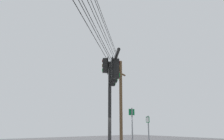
# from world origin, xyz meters

# --- Properties ---
(signal_mast_assembly) EXTENTS (4.37, 3.04, 6.22)m
(signal_mast_assembly) POSITION_xyz_m (-0.40, 0.35, 4.47)
(signal_mast_assembly) COLOR black
(signal_mast_assembly) RESTS_ON ground
(utility_pole_wooden) EXTENTS (1.02, 1.99, 8.32)m
(utility_pole_wooden) POSITION_xyz_m (6.35, -5.96, 4.28)
(utility_pole_wooden) COLOR brown
(utility_pole_wooden) RESTS_ON ground
(route_sign_primary) EXTENTS (0.14, 0.33, 3.00)m
(route_sign_primary) POSITION_xyz_m (-0.99, -0.62, 1.78)
(route_sign_primary) COLOR slate
(route_sign_primary) RESTS_ON ground
(route_sign_secondary) EXTENTS (0.26, 0.10, 2.61)m
(route_sign_secondary) POSITION_xyz_m (-0.91, -1.96, 1.52)
(route_sign_secondary) COLOR slate
(route_sign_secondary) RESTS_ON ground
(overhead_wire_span) EXTENTS (12.67, 12.49, 2.62)m
(overhead_wire_span) POSITION_xyz_m (0.02, 0.27, 6.72)
(overhead_wire_span) COLOR black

